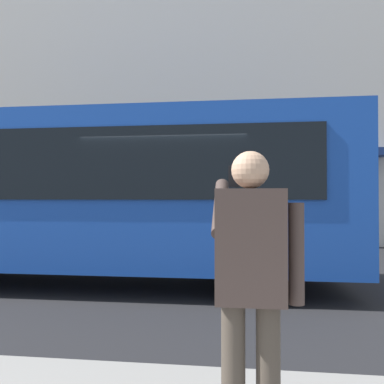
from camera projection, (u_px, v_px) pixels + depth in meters
name	position (u px, v px, depth m)	size (l,w,h in m)	color
ground_plane	(174.00, 287.00, 6.89)	(60.00, 60.00, 0.00)	#232326
building_facade_far	(208.00, 72.00, 13.72)	(28.00, 1.55, 12.00)	beige
red_bus	(97.00, 192.00, 7.21)	(9.05, 2.54, 3.08)	#1947AD
pedestrian_photographer	(251.00, 273.00, 2.27)	(0.53, 0.52, 1.70)	#4C4238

